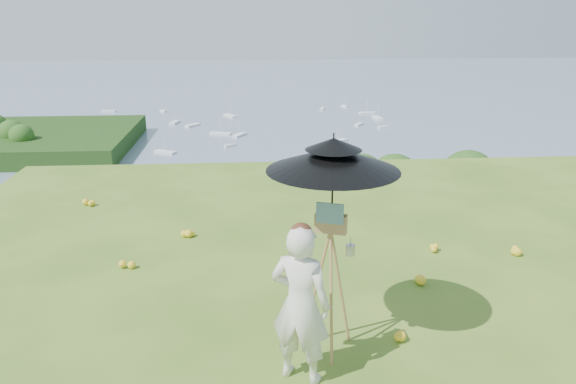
{
  "coord_description": "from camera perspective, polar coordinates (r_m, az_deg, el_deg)",
  "views": [
    {
      "loc": [
        -1.57,
        -6.7,
        3.63
      ],
      "look_at": [
        -0.98,
        1.23,
        1.06
      ],
      "focal_mm": 35.0,
      "sensor_mm": 36.0,
      "label": 1
    }
  ],
  "objects": [
    {
      "name": "slope_trees",
      "position": [
        45.7,
        -1.9,
        -6.15
      ],
      "size": [
        110.0,
        50.0,
        6.0
      ],
      "primitive_type": null,
      "color": "#264A16",
      "rests_on": "forest_slope"
    },
    {
      "name": "ground",
      "position": [
        7.78,
        8.04,
        -10.07
      ],
      "size": [
        14.0,
        14.0,
        0.0
      ],
      "primitive_type": "plane",
      "color": "#436B1E",
      "rests_on": "ground"
    },
    {
      "name": "field_easel",
      "position": [
        6.14,
        4.23,
        -8.73
      ],
      "size": [
        0.86,
        0.86,
        1.76
      ],
      "primitive_type": null,
      "rotation": [
        0.0,
        0.0,
        -0.36
      ],
      "color": "#A98A47",
      "rests_on": "ground"
    },
    {
      "name": "harbor_town",
      "position": [
        88.17,
        -2.9,
        -4.18
      ],
      "size": [
        110.0,
        22.0,
        5.0
      ],
      "primitive_type": null,
      "color": "silver",
      "rests_on": "shoreline_tier"
    },
    {
      "name": "painter_cap",
      "position": [
        5.33,
        1.34,
        -3.83
      ],
      "size": [
        0.31,
        0.33,
        0.1
      ],
      "primitive_type": null,
      "rotation": [
        0.0,
        0.0,
        -0.45
      ],
      "color": "#CB6F7B",
      "rests_on": "painter"
    },
    {
      "name": "wildflowers",
      "position": [
        7.97,
        7.68,
        -8.85
      ],
      "size": [
        10.0,
        10.5,
        0.12
      ],
      "primitive_type": null,
      "color": "yellow",
      "rests_on": "ground"
    },
    {
      "name": "shoreline_tier",
      "position": [
        90.82,
        -2.83,
        -7.98
      ],
      "size": [
        170.0,
        28.0,
        8.0
      ],
      "primitive_type": "cube",
      "color": "#6B6255",
      "rests_on": "bay_water"
    },
    {
      "name": "moored_boats",
      "position": [
        172.14,
        -7.79,
        5.24
      ],
      "size": [
        140.0,
        140.0,
        0.7
      ],
      "primitive_type": null,
      "color": "white",
      "rests_on": "bay_water"
    },
    {
      "name": "bay_water",
      "position": [
        249.56,
        -3.86,
        9.2
      ],
      "size": [
        700.0,
        700.0,
        0.0
      ],
      "primitive_type": "plane",
      "color": "slate",
      "rests_on": "ground"
    },
    {
      "name": "sun_umbrella",
      "position": [
        5.77,
        4.56,
        1.02
      ],
      "size": [
        1.73,
        1.73,
        1.02
      ],
      "primitive_type": null,
      "rotation": [
        0.0,
        0.0,
        -0.31
      ],
      "color": "black",
      "rests_on": "field_easel"
    },
    {
      "name": "painter",
      "position": [
        5.68,
        1.28,
        -11.36
      ],
      "size": [
        0.74,
        0.64,
        1.7
      ],
      "primitive_type": "imported",
      "rotation": [
        0.0,
        0.0,
        2.67
      ],
      "color": "silver",
      "rests_on": "ground"
    }
  ]
}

